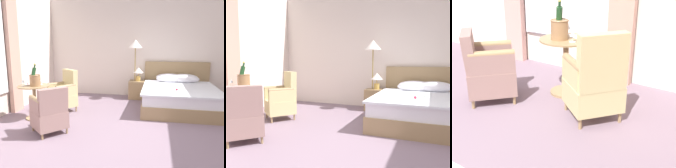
% 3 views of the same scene
% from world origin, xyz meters
% --- Properties ---
extents(ground_plane, '(7.77, 7.77, 0.00)m').
position_xyz_m(ground_plane, '(0.00, 0.00, 0.00)').
color(ground_plane, slate).
extents(wall_headboard_side, '(6.18, 0.12, 3.16)m').
position_xyz_m(wall_headboard_side, '(0.00, 3.20, 1.58)').
color(wall_headboard_side, silver).
rests_on(wall_headboard_side, ground).
extents(bed, '(1.83, 2.23, 1.08)m').
position_xyz_m(bed, '(0.90, 2.07, 0.31)').
color(bed, '#987B53').
rests_on(bed, ground).
extents(nightstand, '(0.54, 0.46, 0.53)m').
position_xyz_m(nightstand, '(-0.19, 2.79, 0.26)').
color(nightstand, '#987B53').
rests_on(nightstand, ground).
extents(bedside_lamp, '(0.29, 0.29, 0.40)m').
position_xyz_m(bedside_lamp, '(-0.19, 2.79, 0.80)').
color(bedside_lamp, gold).
rests_on(bedside_lamp, nightstand).
extents(floor_lamp_brass, '(0.40, 0.40, 1.72)m').
position_xyz_m(floor_lamp_brass, '(-0.29, 2.75, 1.48)').
color(floor_lamp_brass, olive).
rests_on(floor_lamp_brass, ground).
extents(side_table_round, '(0.66, 0.66, 0.72)m').
position_xyz_m(side_table_round, '(-2.21, 0.56, 0.44)').
color(side_table_round, '#987B53').
rests_on(side_table_round, ground).
extents(champagne_bucket, '(0.23, 0.23, 0.48)m').
position_xyz_m(champagne_bucket, '(-2.15, 0.51, 0.87)').
color(champagne_bucket, '#99704B').
rests_on(champagne_bucket, side_table_round).
extents(wine_glass_near_bucket, '(0.08, 0.08, 0.13)m').
position_xyz_m(wine_glass_near_bucket, '(-2.12, 0.71, 0.81)').
color(wine_glass_near_bucket, white).
rests_on(wine_glass_near_bucket, side_table_round).
extents(wine_glass_near_edge, '(0.07, 0.07, 0.15)m').
position_xyz_m(wine_glass_near_edge, '(-2.40, 0.47, 0.83)').
color(wine_glass_near_edge, white).
rests_on(wine_glass_near_edge, side_table_round).
extents(snack_plate, '(0.18, 0.18, 0.04)m').
position_xyz_m(snack_plate, '(-2.38, 0.64, 0.73)').
color(snack_plate, white).
rests_on(snack_plate, side_table_round).
extents(armchair_by_window, '(0.75, 0.76, 0.99)m').
position_xyz_m(armchair_by_window, '(-1.82, 1.20, 0.43)').
color(armchair_by_window, '#987B53').
rests_on(armchair_by_window, ground).
extents(armchair_facing_bed, '(0.78, 0.77, 0.86)m').
position_xyz_m(armchair_facing_bed, '(-1.52, -0.11, 0.39)').
color(armchair_facing_bed, '#987B53').
rests_on(armchair_facing_bed, ground).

